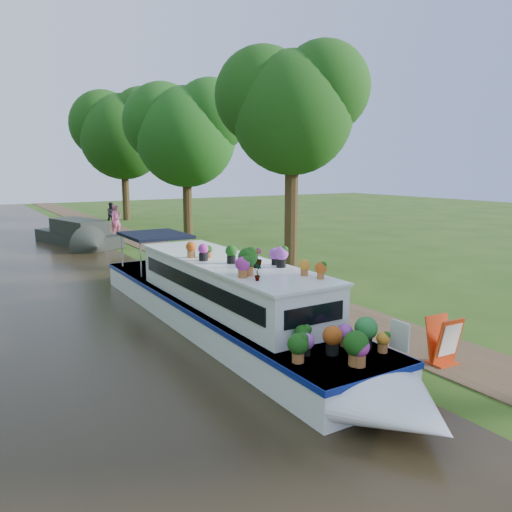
# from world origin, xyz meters

# --- Properties ---
(ground) EXTENTS (100.00, 100.00, 0.00)m
(ground) POSITION_xyz_m (0.00, 0.00, 0.00)
(ground) COLOR #244110
(ground) RESTS_ON ground
(canal_water) EXTENTS (10.00, 100.00, 0.02)m
(canal_water) POSITION_xyz_m (-6.00, 0.00, 0.01)
(canal_water) COLOR black
(canal_water) RESTS_ON ground
(towpath) EXTENTS (2.20, 100.00, 0.03)m
(towpath) POSITION_xyz_m (1.20, 0.00, 0.01)
(towpath) COLOR #443220
(towpath) RESTS_ON ground
(plant_boat) EXTENTS (2.29, 13.52, 2.30)m
(plant_boat) POSITION_xyz_m (-2.25, -2.84, 0.85)
(plant_boat) COLOR white
(plant_boat) RESTS_ON canal_water
(tree_near_overhang) EXTENTS (5.52, 5.28, 8.99)m
(tree_near_overhang) POSITION_xyz_m (3.79, 3.06, 6.60)
(tree_near_overhang) COLOR #2E210F
(tree_near_overhang) RESTS_ON ground
(tree_near_mid) EXTENTS (6.90, 6.60, 9.40)m
(tree_near_mid) POSITION_xyz_m (4.48, 15.08, 6.44)
(tree_near_mid) COLOR #2E210F
(tree_near_mid) RESTS_ON ground
(tree_near_far) EXTENTS (7.59, 7.26, 10.30)m
(tree_near_far) POSITION_xyz_m (3.98, 26.09, 7.05)
(tree_near_far) COLOR #2E210F
(tree_near_far) RESTS_ON ground
(second_boat) EXTENTS (3.52, 7.50, 1.38)m
(second_boat) POSITION_xyz_m (-2.22, 14.28, 0.56)
(second_boat) COLOR black
(second_boat) RESTS_ON canal_water
(sandwich_board) EXTENTS (0.65, 0.54, 1.02)m
(sandwich_board) POSITION_xyz_m (0.65, -7.03, 0.49)
(sandwich_board) COLOR red
(sandwich_board) RESTS_ON towpath
(pedestrian_pink) EXTENTS (0.80, 0.64, 1.90)m
(pedestrian_pink) POSITION_xyz_m (0.50, 16.65, 0.98)
(pedestrian_pink) COLOR #C95284
(pedestrian_pink) RESTS_ON towpath
(pedestrian_dark) EXTENTS (0.82, 0.65, 1.65)m
(pedestrian_dark) POSITION_xyz_m (1.90, 22.67, 0.86)
(pedestrian_dark) COLOR black
(pedestrian_dark) RESTS_ON towpath
(verge_plant) EXTENTS (0.47, 0.42, 0.47)m
(verge_plant) POSITION_xyz_m (-0.33, 5.00, 0.23)
(verge_plant) COLOR #2C691F
(verge_plant) RESTS_ON ground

